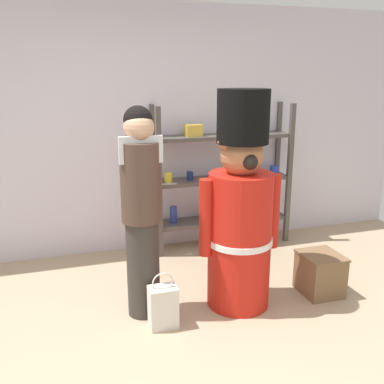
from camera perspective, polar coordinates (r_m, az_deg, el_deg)
The scene contains 7 objects.
ground_plane at distance 3.14m, azimuth 1.75°, elevation -21.58°, with size 6.40×6.40×0.00m, color tan.
back_wall at distance 4.68m, azimuth -6.96°, elevation 8.01°, with size 6.40×0.12×2.60m, color silver.
merchandise_shelf at distance 4.80m, azimuth 3.98°, elevation 2.03°, with size 1.55×0.35×1.58m.
teddy_bear_guard at distance 3.50m, azimuth 6.39°, elevation -2.88°, with size 0.69×0.54×1.78m.
person_shopper at distance 3.33m, azimuth -6.71°, elevation -2.05°, with size 0.32×0.31×1.67m.
shopping_bag at distance 3.42m, azimuth -3.84°, elevation -14.82°, with size 0.22×0.15×0.45m.
display_crate at distance 4.04m, azimuth 16.53°, elevation -10.28°, with size 0.34×0.37×0.37m.
Camera 1 is at (-0.83, -2.37, 1.88)m, focal length 40.41 mm.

